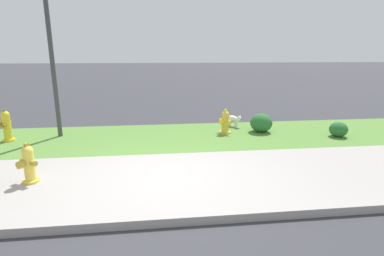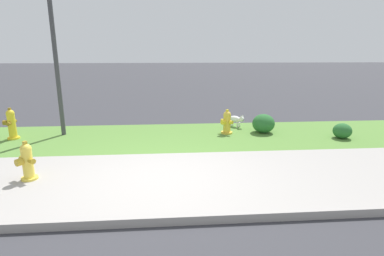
{
  "view_description": "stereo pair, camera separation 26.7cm",
  "coord_description": "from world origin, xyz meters",
  "px_view_note": "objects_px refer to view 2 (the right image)",
  "views": [
    {
      "loc": [
        -0.05,
        -4.74,
        2.09
      ],
      "look_at": [
        0.75,
        1.92,
        0.4
      ],
      "focal_mm": 28.0,
      "sensor_mm": 36.0,
      "label": 1
    },
    {
      "loc": [
        0.22,
        -4.76,
        2.09
      ],
      "look_at": [
        0.75,
        1.92,
        0.4
      ],
      "focal_mm": 28.0,
      "sensor_mm": 36.0,
      "label": 2
    }
  ],
  "objects_px": {
    "shrub_bush_far_verge": "(263,124)",
    "fire_hydrant_at_driveway": "(227,122)",
    "shrub_bush_near_lamp": "(342,131)",
    "fire_hydrant_across_street": "(27,162)",
    "small_white_dog": "(236,119)",
    "fire_hydrant_mid_block": "(11,124)"
  },
  "relations": [
    {
      "from": "fire_hydrant_at_driveway",
      "to": "fire_hydrant_mid_block",
      "type": "relative_size",
      "value": 0.82
    },
    {
      "from": "fire_hydrant_mid_block",
      "to": "small_white_dog",
      "type": "relative_size",
      "value": 1.7
    },
    {
      "from": "fire_hydrant_at_driveway",
      "to": "fire_hydrant_across_street",
      "type": "height_order",
      "value": "fire_hydrant_across_street"
    },
    {
      "from": "fire_hydrant_across_street",
      "to": "shrub_bush_far_verge",
      "type": "relative_size",
      "value": 1.15
    },
    {
      "from": "shrub_bush_far_verge",
      "to": "small_white_dog",
      "type": "bearing_deg",
      "value": 130.15
    },
    {
      "from": "fire_hydrant_mid_block",
      "to": "small_white_dog",
      "type": "height_order",
      "value": "fire_hydrant_mid_block"
    },
    {
      "from": "shrub_bush_far_verge",
      "to": "fire_hydrant_at_driveway",
      "type": "bearing_deg",
      "value": -178.96
    },
    {
      "from": "fire_hydrant_across_street",
      "to": "fire_hydrant_mid_block",
      "type": "distance_m",
      "value": 3.0
    },
    {
      "from": "fire_hydrant_across_street",
      "to": "fire_hydrant_mid_block",
      "type": "xyz_separation_m",
      "value": [
        -1.5,
        2.6,
        0.06
      ]
    },
    {
      "from": "fire_hydrant_mid_block",
      "to": "shrub_bush_near_lamp",
      "type": "distance_m",
      "value": 8.22
    },
    {
      "from": "fire_hydrant_at_driveway",
      "to": "small_white_dog",
      "type": "distance_m",
      "value": 0.82
    },
    {
      "from": "fire_hydrant_across_street",
      "to": "fire_hydrant_mid_block",
      "type": "bearing_deg",
      "value": -24.95
    },
    {
      "from": "fire_hydrant_at_driveway",
      "to": "shrub_bush_far_verge",
      "type": "distance_m",
      "value": 1.0
    },
    {
      "from": "small_white_dog",
      "to": "shrub_bush_near_lamp",
      "type": "xyz_separation_m",
      "value": [
        2.38,
        -1.38,
        -0.03
      ]
    },
    {
      "from": "shrub_bush_far_verge",
      "to": "fire_hydrant_across_street",
      "type": "bearing_deg",
      "value": -151.07
    },
    {
      "from": "fire_hydrant_mid_block",
      "to": "small_white_dog",
      "type": "bearing_deg",
      "value": -82.07
    },
    {
      "from": "fire_hydrant_at_driveway",
      "to": "shrub_bush_far_verge",
      "type": "relative_size",
      "value": 1.1
    },
    {
      "from": "shrub_bush_far_verge",
      "to": "fire_hydrant_mid_block",
      "type": "bearing_deg",
      "value": -179.04
    },
    {
      "from": "fire_hydrant_across_street",
      "to": "small_white_dog",
      "type": "xyz_separation_m",
      "value": [
        4.32,
        3.4,
        -0.1
      ]
    },
    {
      "from": "small_white_dog",
      "to": "shrub_bush_far_verge",
      "type": "relative_size",
      "value": 0.78
    },
    {
      "from": "shrub_bush_near_lamp",
      "to": "shrub_bush_far_verge",
      "type": "distance_m",
      "value": 1.93
    },
    {
      "from": "shrub_bush_near_lamp",
      "to": "fire_hydrant_across_street",
      "type": "bearing_deg",
      "value": -163.25
    }
  ]
}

